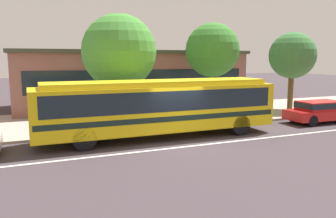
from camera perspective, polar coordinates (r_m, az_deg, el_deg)
name	(u,v)px	position (r m, az deg, el deg)	size (l,w,h in m)	color
ground_plane	(179,143)	(15.53, 1.78, -5.64)	(120.00, 120.00, 0.00)	#3D3339
sidewalk_slab	(135,118)	(21.61, -5.59, -1.50)	(60.00, 8.00, 0.12)	#A5978A
lane_stripe_center	(186,147)	(14.83, 3.07, -6.32)	(56.00, 0.16, 0.01)	silver
transit_bus	(159,105)	(16.24, -1.49, 0.76)	(11.62, 2.50, 2.75)	yellow
sedan_far_ahead	(322,110)	(22.20, 24.36, -0.22)	(4.62, 1.92, 1.29)	red
pedestrian_waiting_near_sign	(222,104)	(20.88, 9.06, 0.91)	(0.43, 0.43, 1.63)	#312A2F
bus_stop_sign	(226,94)	(19.99, 9.70, 2.47)	(0.11, 0.44, 2.52)	gray
street_tree_near_stop	(119,52)	(19.40, -8.20, 9.45)	(4.18, 4.18, 6.13)	brown
street_tree_mid_block	(212,50)	(22.76, 7.46, 9.75)	(3.54, 3.54, 5.98)	brown
street_tree_far_end	(292,56)	(26.03, 20.13, 8.38)	(3.29, 3.29, 5.53)	brown
station_building	(128,79)	(27.50, -6.70, 5.10)	(17.42, 8.22, 4.38)	#90584E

